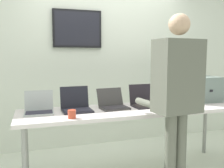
# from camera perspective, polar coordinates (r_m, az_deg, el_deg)

# --- Properties ---
(back_wall) EXTENTS (8.00, 0.11, 2.58)m
(back_wall) POSITION_cam_1_polar(r_m,az_deg,el_deg) (3.94, -1.46, 4.96)
(back_wall) COLOR silver
(back_wall) RESTS_ON ground
(workbench) EXTENTS (2.64, 0.70, 0.79)m
(workbench) POSITION_cam_1_polar(r_m,az_deg,el_deg) (2.96, 4.98, -6.64)
(workbench) COLOR silver
(workbench) RESTS_ON ground
(equipment_box) EXTENTS (0.43, 0.34, 0.34)m
(equipment_box) POSITION_cam_1_polar(r_m,az_deg,el_deg) (3.56, 20.14, -1.11)
(equipment_box) COLOR slate
(equipment_box) RESTS_ON workbench
(laptop_station_0) EXTENTS (0.31, 0.29, 0.23)m
(laptop_station_0) POSITION_cam_1_polar(r_m,az_deg,el_deg) (2.79, -16.44, -5.33)
(laptop_station_0) COLOR #ADB6B4
(laptop_station_0) RESTS_ON workbench
(laptop_station_1) EXTENTS (0.34, 0.31, 0.26)m
(laptop_station_1) POSITION_cam_1_polar(r_m,az_deg,el_deg) (2.82, -8.26, -4.88)
(laptop_station_1) COLOR black
(laptop_station_1) RESTS_ON workbench
(laptop_station_2) EXTENTS (0.35, 0.33, 0.22)m
(laptop_station_2) POSITION_cam_1_polar(r_m,az_deg,el_deg) (2.93, 0.20, -4.54)
(laptop_station_2) COLOR #3C3A39
(laptop_station_2) RESTS_ON workbench
(laptop_station_3) EXTENTS (0.33, 0.30, 0.26)m
(laptop_station_3) POSITION_cam_1_polar(r_m,az_deg,el_deg) (3.08, 7.46, -3.94)
(laptop_station_3) COLOR black
(laptop_station_3) RESTS_ON workbench
(laptop_station_4) EXTENTS (0.33, 0.40, 0.25)m
(laptop_station_4) POSITION_cam_1_polar(r_m,az_deg,el_deg) (3.33, 14.08, -3.33)
(laptop_station_4) COLOR black
(laptop_station_4) RESTS_ON workbench
(person) EXTENTS (0.48, 0.62, 1.79)m
(person) POSITION_cam_1_polar(r_m,az_deg,el_deg) (2.43, 14.69, -1.13)
(person) COLOR #5C5F53
(person) RESTS_ON ground
(coffee_mug) EXTENTS (0.08, 0.08, 0.08)m
(coffee_mug) POSITION_cam_1_polar(r_m,az_deg,el_deg) (2.49, -9.22, -6.85)
(coffee_mug) COLOR #C9482F
(coffee_mug) RESTS_ON workbench
(paper_sheet) EXTENTS (0.22, 0.30, 0.00)m
(paper_sheet) POSITION_cam_1_polar(r_m,az_deg,el_deg) (3.00, 14.25, -5.50)
(paper_sheet) COLOR white
(paper_sheet) RESTS_ON workbench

